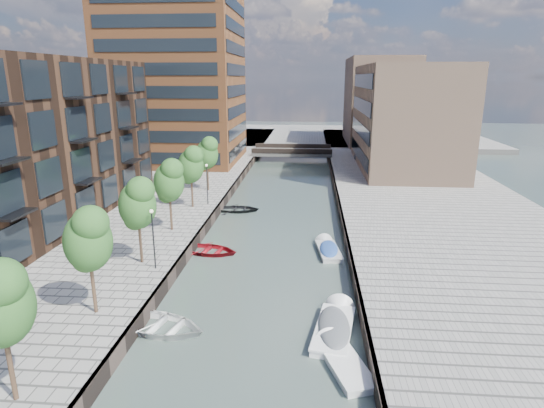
# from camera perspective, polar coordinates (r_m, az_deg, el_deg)

# --- Properties ---
(water) EXTENTS (300.00, 300.00, 0.00)m
(water) POSITION_cam_1_polar(r_m,az_deg,el_deg) (45.55, 0.87, -1.46)
(water) COLOR #38473F
(water) RESTS_ON ground
(quay_right) EXTENTS (20.00, 140.00, 1.00)m
(quay_right) POSITION_cam_1_polar(r_m,az_deg,el_deg) (47.14, 20.67, -1.26)
(quay_right) COLOR gray
(quay_right) RESTS_ON ground
(quay_wall_left) EXTENTS (0.25, 140.00, 1.00)m
(quay_wall_left) POSITION_cam_1_polar(r_m,az_deg,el_deg) (46.21, -6.69, -0.67)
(quay_wall_left) COLOR #332823
(quay_wall_left) RESTS_ON ground
(quay_wall_right) EXTENTS (0.25, 140.00, 1.00)m
(quay_wall_right) POSITION_cam_1_polar(r_m,az_deg,el_deg) (45.42, 8.58, -1.03)
(quay_wall_right) COLOR #332823
(quay_wall_right) RESTS_ON ground
(far_closure) EXTENTS (80.00, 40.00, 1.00)m
(far_closure) POSITION_cam_1_polar(r_m,az_deg,el_deg) (104.28, 3.20, 8.50)
(far_closure) COLOR gray
(far_closure) RESTS_ON ground
(apartment_block) EXTENTS (8.00, 38.00, 14.00)m
(apartment_block) POSITION_cam_1_polar(r_m,az_deg,el_deg) (40.93, -29.56, 6.06)
(apartment_block) COLOR black
(apartment_block) RESTS_ON quay_left
(tower) EXTENTS (18.00, 18.00, 30.00)m
(tower) POSITION_cam_1_polar(r_m,az_deg,el_deg) (71.35, -11.99, 17.41)
(tower) COLOR brown
(tower) RESTS_ON quay_left
(tan_block_near) EXTENTS (12.00, 25.00, 14.00)m
(tan_block_near) POSITION_cam_1_polar(r_m,az_deg,el_deg) (66.94, 16.31, 10.40)
(tan_block_near) COLOR #A27D63
(tan_block_near) RESTS_ON quay_right
(tan_block_far) EXTENTS (12.00, 20.00, 16.00)m
(tan_block_far) POSITION_cam_1_polar(r_m,az_deg,el_deg) (92.47, 13.24, 12.50)
(tan_block_far) COLOR #A27D63
(tan_block_far) RESTS_ON quay_right
(bridge) EXTENTS (13.00, 6.00, 1.30)m
(bridge) POSITION_cam_1_polar(r_m,az_deg,el_deg) (76.45, 2.56, 6.58)
(bridge) COLOR gray
(bridge) RESTS_ON ground
(tree_2) EXTENTS (2.50, 2.50, 5.95)m
(tree_2) POSITION_cam_1_polar(r_m,az_deg,el_deg) (25.62, -22.13, -3.92)
(tree_2) COLOR #382619
(tree_2) RESTS_ON quay_left
(tree_3) EXTENTS (2.50, 2.50, 5.95)m
(tree_3) POSITION_cam_1_polar(r_m,az_deg,el_deg) (31.71, -16.56, 0.23)
(tree_3) COLOR #382619
(tree_3) RESTS_ON quay_left
(tree_4) EXTENTS (2.50, 2.50, 5.95)m
(tree_4) POSITION_cam_1_polar(r_m,az_deg,el_deg) (38.12, -12.82, 3.01)
(tree_4) COLOR #382619
(tree_4) RESTS_ON quay_left
(tree_5) EXTENTS (2.50, 2.50, 5.95)m
(tree_5) POSITION_cam_1_polar(r_m,az_deg,el_deg) (44.70, -10.16, 4.98)
(tree_5) COLOR #382619
(tree_5) RESTS_ON quay_left
(tree_6) EXTENTS (2.50, 2.50, 5.95)m
(tree_6) POSITION_cam_1_polar(r_m,az_deg,el_deg) (51.39, -8.18, 6.43)
(tree_6) COLOR #382619
(tree_6) RESTS_ON quay_left
(lamp_1) EXTENTS (0.24, 0.24, 4.12)m
(lamp_1) POSITION_cam_1_polar(r_m,az_deg,el_deg) (30.88, -14.71, -3.53)
(lamp_1) COLOR black
(lamp_1) RESTS_ON quay_left
(lamp_2) EXTENTS (0.24, 0.24, 4.12)m
(lamp_2) POSITION_cam_1_polar(r_m,az_deg,el_deg) (45.69, -8.16, 3.00)
(lamp_2) COLOR black
(lamp_2) RESTS_ON quay_left
(sloop_2) EXTENTS (5.18, 4.17, 0.95)m
(sloop_2) POSITION_cam_1_polar(r_m,az_deg,el_deg) (36.37, -7.88, -6.11)
(sloop_2) COLOR maroon
(sloop_2) RESTS_ON ground
(sloop_3) EXTENTS (5.88, 4.81, 1.07)m
(sloop_3) POSITION_cam_1_polar(r_m,az_deg,el_deg) (26.53, -13.74, -15.14)
(sloop_3) COLOR white
(sloop_3) RESTS_ON ground
(sloop_4) EXTENTS (4.57, 3.37, 0.92)m
(sloop_4) POSITION_cam_1_polar(r_m,az_deg,el_deg) (47.13, -4.31, -0.91)
(sloop_4) COLOR black
(sloop_4) RESTS_ON ground
(motorboat_2) EXTENTS (2.88, 4.72, 1.49)m
(motorboat_2) POSITION_cam_1_polar(r_m,az_deg,el_deg) (23.64, 8.62, -18.77)
(motorboat_2) COLOR white
(motorboat_2) RESTS_ON ground
(motorboat_3) EXTENTS (2.13, 4.67, 1.50)m
(motorboat_3) POSITION_cam_1_polar(r_m,az_deg,el_deg) (36.53, 7.01, -5.67)
(motorboat_3) COLOR #B9B8B7
(motorboat_3) RESTS_ON ground
(motorboat_4) EXTENTS (2.74, 5.62, 1.80)m
(motorboat_4) POSITION_cam_1_polar(r_m,az_deg,el_deg) (26.02, 7.90, -14.91)
(motorboat_4) COLOR white
(motorboat_4) RESTS_ON ground
(car) EXTENTS (1.96, 3.61, 1.17)m
(car) POSITION_cam_1_polar(r_m,az_deg,el_deg) (71.02, 11.07, 5.77)
(car) COLOR #A7A8AC
(car) RESTS_ON quay_right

